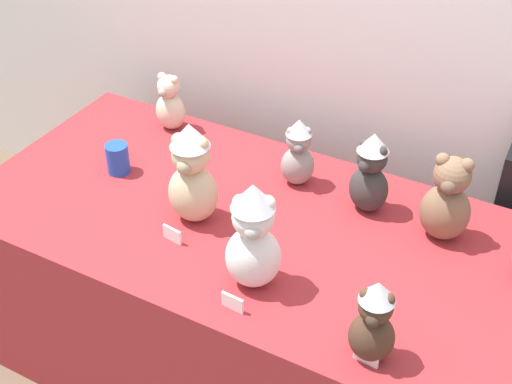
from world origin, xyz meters
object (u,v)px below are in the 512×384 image
at_px(teddy_bear_mocha, 447,201).
at_px(teddy_bear_charcoal, 370,174).
at_px(teddy_bear_cream, 170,104).
at_px(party_cup_blue, 118,158).
at_px(teddy_bear_sand, 192,174).
at_px(teddy_bear_cocoa, 374,322).
at_px(teddy_bear_snow, 254,236).
at_px(display_table, 256,301).
at_px(teddy_bear_ash, 298,153).

xyz_separation_m(teddy_bear_mocha, teddy_bear_charcoal, (-0.26, 0.02, 0.00)).
relative_size(teddy_bear_mocha, teddy_bear_charcoal, 1.03).
relative_size(teddy_bear_cream, party_cup_blue, 2.10).
bearing_deg(party_cup_blue, teddy_bear_sand, -14.28).
distance_m(teddy_bear_cocoa, teddy_bear_snow, 0.41).
bearing_deg(display_table, teddy_bear_cream, 148.05).
bearing_deg(teddy_bear_cream, teddy_bear_sand, -48.08).
relative_size(display_table, teddy_bear_ash, 7.60).
height_order(teddy_bear_mocha, teddy_bear_cream, teddy_bear_mocha).
height_order(teddy_bear_snow, party_cup_blue, teddy_bear_snow).
height_order(teddy_bear_cream, teddy_bear_ash, teddy_bear_ash).
distance_m(teddy_bear_cocoa, teddy_bear_ash, 0.78).
bearing_deg(teddy_bear_charcoal, display_table, -129.52).
relative_size(teddy_bear_snow, party_cup_blue, 3.23).
xyz_separation_m(teddy_bear_charcoal, party_cup_blue, (-0.85, -0.22, -0.09)).
bearing_deg(teddy_bear_cocoa, teddy_bear_sand, 148.18).
bearing_deg(teddy_bear_sand, teddy_bear_cocoa, -31.62).
relative_size(display_table, party_cup_blue, 17.57).
xyz_separation_m(teddy_bear_charcoal, teddy_bear_ash, (-0.27, 0.02, -0.02)).
xyz_separation_m(teddy_bear_cocoa, party_cup_blue, (-1.09, 0.36, -0.07)).
distance_m(teddy_bear_cream, teddy_bear_ash, 0.60).
bearing_deg(teddy_bear_snow, display_table, 92.15).
relative_size(teddy_bear_cream, teddy_bear_cocoa, 0.87).
bearing_deg(teddy_bear_snow, teddy_bear_mocha, 22.63).
relative_size(teddy_bear_ash, teddy_bear_snow, 0.72).
distance_m(teddy_bear_cocoa, party_cup_blue, 1.15).
xyz_separation_m(display_table, teddy_bear_sand, (-0.18, -0.08, 0.54)).
bearing_deg(teddy_bear_sand, teddy_bear_charcoal, 22.67).
bearing_deg(teddy_bear_charcoal, teddy_bear_mocha, 7.01).
height_order(teddy_bear_mocha, party_cup_blue, teddy_bear_mocha).
height_order(teddy_bear_mocha, teddy_bear_sand, teddy_bear_sand).
xyz_separation_m(display_table, teddy_bear_cream, (-0.57, 0.35, 0.47)).
bearing_deg(teddy_bear_cocoa, teddy_bear_snow, 154.61).
xyz_separation_m(display_table, teddy_bear_cocoa, (0.52, -0.35, 0.49)).
bearing_deg(teddy_bear_charcoal, teddy_bear_snow, -97.22).
xyz_separation_m(teddy_bear_cocoa, teddy_bear_sand, (-0.71, 0.27, 0.05)).
bearing_deg(teddy_bear_snow, teddy_bear_sand, 126.70).
relative_size(teddy_bear_sand, teddy_bear_snow, 1.01).
xyz_separation_m(display_table, teddy_bear_charcoal, (0.29, 0.23, 0.51)).
bearing_deg(teddy_bear_cream, teddy_bear_mocha, -6.56).
bearing_deg(teddy_bear_cream, teddy_bear_ash, -8.69).
xyz_separation_m(teddy_bear_cream, teddy_bear_cocoa, (1.09, -0.70, 0.02)).
distance_m(display_table, party_cup_blue, 0.70).
relative_size(display_table, teddy_bear_sand, 5.39).
xyz_separation_m(display_table, teddy_bear_mocha, (0.55, 0.21, 0.51)).
bearing_deg(display_table, teddy_bear_mocha, 21.51).
bearing_deg(teddy_bear_ash, teddy_bear_mocha, -31.88).
relative_size(teddy_bear_cream, teddy_bear_snow, 0.65).
relative_size(display_table, teddy_bear_charcoal, 6.61).
distance_m(teddy_bear_charcoal, teddy_bear_snow, 0.51).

